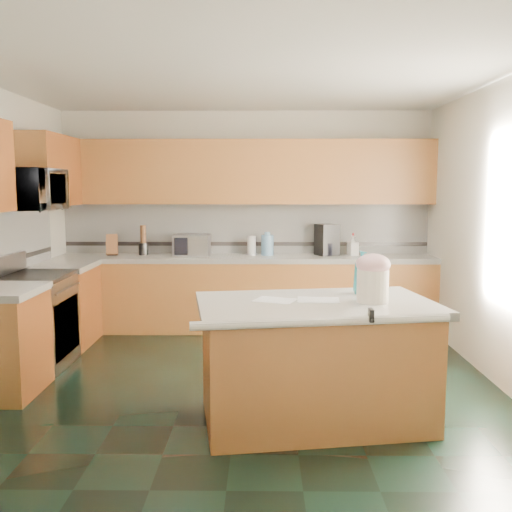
{
  "coord_description": "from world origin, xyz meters",
  "views": [
    {
      "loc": [
        0.21,
        -4.93,
        1.77
      ],
      "look_at": [
        0.15,
        0.35,
        1.12
      ],
      "focal_mm": 40.0,
      "sensor_mm": 36.0,
      "label": 1
    }
  ],
  "objects_px": {
    "knife_block": "(112,245)",
    "toaster_oven": "(192,245)",
    "island_top": "(316,305)",
    "treat_jar": "(373,286)",
    "soap_bottle_island": "(362,273)",
    "island_base": "(315,365)",
    "coffee_maker": "(327,240)"
  },
  "relations": [
    {
      "from": "knife_block",
      "to": "toaster_oven",
      "type": "height_order",
      "value": "knife_block"
    },
    {
      "from": "island_top",
      "to": "toaster_oven",
      "type": "xyz_separation_m",
      "value": [
        -1.27,
        2.83,
        0.16
      ]
    },
    {
      "from": "treat_jar",
      "to": "toaster_oven",
      "type": "relative_size",
      "value": 0.56
    },
    {
      "from": "treat_jar",
      "to": "toaster_oven",
      "type": "bearing_deg",
      "value": 105.4
    },
    {
      "from": "soap_bottle_island",
      "to": "knife_block",
      "type": "height_order",
      "value": "soap_bottle_island"
    },
    {
      "from": "island_base",
      "to": "island_top",
      "type": "bearing_deg",
      "value": 0.0
    },
    {
      "from": "soap_bottle_island",
      "to": "knife_block",
      "type": "relative_size",
      "value": 1.35
    },
    {
      "from": "island_top",
      "to": "coffee_maker",
      "type": "height_order",
      "value": "coffee_maker"
    },
    {
      "from": "treat_jar",
      "to": "soap_bottle_island",
      "type": "height_order",
      "value": "soap_bottle_island"
    },
    {
      "from": "soap_bottle_island",
      "to": "toaster_oven",
      "type": "distance_m",
      "value": 3.02
    },
    {
      "from": "treat_jar",
      "to": "coffee_maker",
      "type": "xyz_separation_m",
      "value": [
        -0.01,
        2.88,
        0.07
      ]
    },
    {
      "from": "treat_jar",
      "to": "soap_bottle_island",
      "type": "relative_size",
      "value": 0.72
    },
    {
      "from": "island_top",
      "to": "treat_jar",
      "type": "bearing_deg",
      "value": -11.83
    },
    {
      "from": "knife_block",
      "to": "toaster_oven",
      "type": "distance_m",
      "value": 0.99
    },
    {
      "from": "island_base",
      "to": "soap_bottle_island",
      "type": "distance_m",
      "value": 0.82
    },
    {
      "from": "island_top",
      "to": "island_base",
      "type": "bearing_deg",
      "value": 0.0
    },
    {
      "from": "island_base",
      "to": "knife_block",
      "type": "distance_m",
      "value": 3.67
    },
    {
      "from": "coffee_maker",
      "to": "island_base",
      "type": "bearing_deg",
      "value": -120.03
    },
    {
      "from": "soap_bottle_island",
      "to": "knife_block",
      "type": "xyz_separation_m",
      "value": [
        -2.64,
        2.53,
        -0.04
      ]
    },
    {
      "from": "coffee_maker",
      "to": "toaster_oven",
      "type": "bearing_deg",
      "value": 158.94
    },
    {
      "from": "knife_block",
      "to": "toaster_oven",
      "type": "relative_size",
      "value": 0.58
    },
    {
      "from": "treat_jar",
      "to": "knife_block",
      "type": "relative_size",
      "value": 0.97
    },
    {
      "from": "treat_jar",
      "to": "toaster_oven",
      "type": "distance_m",
      "value": 3.31
    },
    {
      "from": "island_top",
      "to": "treat_jar",
      "type": "xyz_separation_m",
      "value": [
        0.41,
        -0.02,
        0.15
      ]
    },
    {
      "from": "treat_jar",
      "to": "island_base",
      "type": "bearing_deg",
      "value": 161.88
    },
    {
      "from": "treat_jar",
      "to": "coffee_maker",
      "type": "relative_size",
      "value": 0.63
    },
    {
      "from": "island_top",
      "to": "coffee_maker",
      "type": "relative_size",
      "value": 4.5
    },
    {
      "from": "treat_jar",
      "to": "knife_block",
      "type": "distance_m",
      "value": 3.9
    },
    {
      "from": "knife_block",
      "to": "toaster_oven",
      "type": "xyz_separation_m",
      "value": [
        0.99,
        0.0,
        -0.0
      ]
    },
    {
      "from": "island_top",
      "to": "knife_block",
      "type": "height_order",
      "value": "knife_block"
    },
    {
      "from": "treat_jar",
      "to": "toaster_oven",
      "type": "xyz_separation_m",
      "value": [
        -1.68,
        2.85,
        0.0
      ]
    },
    {
      "from": "treat_jar",
      "to": "island_top",
      "type": "bearing_deg",
      "value": 161.88
    }
  ]
}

